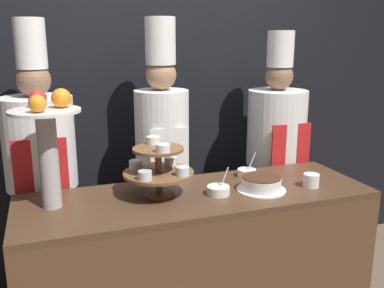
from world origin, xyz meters
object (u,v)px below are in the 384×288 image
Objects in this scene: cake_round at (261,184)px; chef_center_right at (276,149)px; serving_bowl_near at (218,190)px; serving_bowl_far at (247,173)px; tiered_stand at (158,167)px; fruit_pedestal at (48,136)px; chef_center_left at (162,151)px; chef_left at (42,169)px; cup_white at (311,180)px.

cake_round is 0.75m from chef_center_right.
serving_bowl_far is (0.28, 0.23, -0.00)m from serving_bowl_near.
cake_round is at bearing -5.05° from serving_bowl_near.
tiered_stand is 1.38× the size of cake_round.
fruit_pedestal is 2.16× the size of cake_round.
tiered_stand is at bearing -2.71° from fruit_pedestal.
chef_center_left is at bearing 179.99° from chef_center_right.
serving_bowl_near is at bearing -76.26° from chef_center_left.
chef_center_left is (0.69, 0.47, -0.26)m from fruit_pedestal.
serving_bowl_near is 1.02× the size of serving_bowl_far.
serving_bowl_far is at bearing 5.48° from fruit_pedestal.
cake_round is 0.25m from serving_bowl_near.
serving_bowl_far is at bearing -17.30° from chef_left.
fruit_pedestal is 0.91m from serving_bowl_near.
cup_white is 0.38m from serving_bowl_far.
chef_left is at bearing 180.00° from chef_center_right.
fruit_pedestal is 1.63m from chef_center_right.
serving_bowl_far is 0.08× the size of chef_center_right.
serving_bowl_near is at bearing -8.14° from fruit_pedestal.
fruit_pedestal is 0.88m from chef_center_left.
chef_center_left is at bearing 136.53° from cup_white.
chef_left is (-1.16, 0.36, 0.04)m from serving_bowl_far.
chef_center_right is at bearing -0.01° from chef_center_left.
serving_bowl_near reaches higher than cake_round.
chef_center_right reaches higher than cake_round.
fruit_pedestal is 3.91× the size of serving_bowl_near.
chef_center_right is at bearing 26.57° from tiered_stand.
fruit_pedestal reaches higher than tiered_stand.
serving_bowl_far reaches higher than cup_white.
cake_round is at bearing -125.93° from chef_center_right.
serving_bowl_near reaches higher than cup_white.
chef_center_left is at bearing 122.51° from cake_round.
serving_bowl_far is at bearing 12.80° from tiered_stand.
chef_center_right is at bearing 40.58° from serving_bowl_near.
cup_white is at bearing -7.07° from cake_round.
chef_center_left reaches higher than serving_bowl_far.
fruit_pedestal is at bearing -162.87° from chef_center_right.
cake_round is 1.28m from chef_left.
chef_center_right reaches higher than cup_white.
cup_white is 0.60× the size of serving_bowl_near.
tiered_stand is 0.61m from serving_bowl_far.
chef_center_left is at bearing 139.52° from serving_bowl_far.
chef_center_right is (0.44, 0.61, 0.00)m from cake_round.
serving_bowl_far is at bearing 81.88° from cake_round.
chef_left is at bearing 151.58° from cake_round.
cup_white is at bearing -102.99° from chef_center_right.
tiered_stand is 4.18× the size of cup_white.
tiered_stand is 0.86m from cup_white.
fruit_pedestal reaches higher than cake_round.
fruit_pedestal is 3.98× the size of serving_bowl_far.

